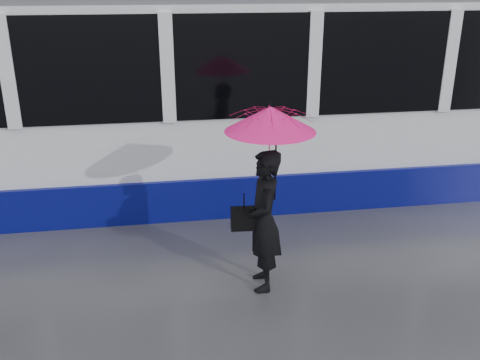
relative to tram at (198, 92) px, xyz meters
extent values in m
plane|color=#2E2E34|center=(-0.57, -2.50, -1.64)|extent=(90.00, 90.00, 0.00)
cube|color=#3F3D38|center=(-0.57, -0.72, -1.63)|extent=(34.00, 0.07, 0.02)
cube|color=#3F3D38|center=(-0.57, 0.72, -1.63)|extent=(34.00, 0.07, 0.02)
cube|color=white|center=(0.00, 0.00, -0.11)|extent=(24.00, 2.40, 2.95)
cube|color=#090D65|center=(0.00, 0.00, -1.33)|extent=(24.00, 2.56, 0.62)
cube|color=black|center=(0.00, 0.00, 0.56)|extent=(23.00, 2.48, 1.40)
imported|color=black|center=(0.43, -3.13, -0.82)|extent=(0.43, 0.62, 1.63)
imported|color=#FF155B|center=(0.48, -3.13, 0.08)|extent=(0.95, 0.96, 0.82)
cone|color=#FF155B|center=(0.48, -3.13, 0.33)|extent=(1.02, 1.02, 0.26)
cylinder|color=black|center=(0.48, -3.13, 0.49)|extent=(0.01, 0.01, 0.06)
cylinder|color=black|center=(0.55, -3.11, -0.23)|extent=(0.02, 0.02, 0.71)
cube|color=black|center=(0.21, -3.11, -0.78)|extent=(0.30, 0.14, 0.25)
cylinder|color=black|center=(0.21, -3.11, -0.57)|extent=(0.01, 0.01, 0.18)
camera|label=1|loc=(-0.69, -8.36, 1.72)|focal=40.00mm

